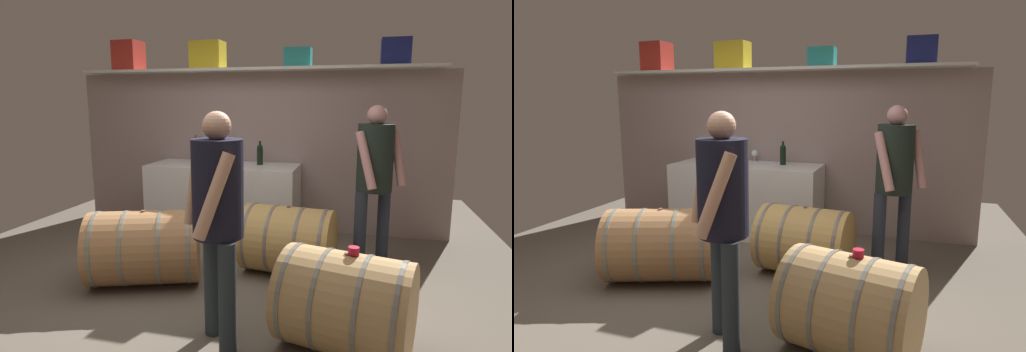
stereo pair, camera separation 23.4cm
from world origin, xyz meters
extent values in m
cube|color=#62594C|center=(0.00, 0.57, -0.01)|extent=(5.80, 7.74, 0.02)
cube|color=gray|center=(0.00, 2.27, 0.96)|extent=(4.60, 0.10, 1.92)
cube|color=silver|center=(0.00, 2.12, 1.94)|extent=(4.23, 0.40, 0.03)
cube|color=red|center=(-1.59, 2.12, 2.13)|extent=(0.32, 0.31, 0.36)
cube|color=gold|center=(-0.54, 2.12, 2.11)|extent=(0.40, 0.27, 0.32)
cube|color=teal|center=(0.54, 2.12, 2.06)|extent=(0.30, 0.24, 0.21)
cube|color=navy|center=(1.59, 2.12, 2.09)|extent=(0.30, 0.26, 0.28)
cube|color=white|center=(-0.28, 1.87, 0.42)|extent=(1.75, 0.67, 0.84)
cylinder|color=brown|center=(-0.73, 2.14, 0.95)|extent=(0.08, 0.08, 0.22)
sphere|color=brown|center=(-0.73, 2.14, 1.07)|extent=(0.07, 0.07, 0.07)
cylinder|color=brown|center=(-0.73, 2.14, 1.12)|extent=(0.03, 0.03, 0.08)
cylinder|color=black|center=(0.14, 1.97, 0.94)|extent=(0.07, 0.07, 0.19)
sphere|color=black|center=(0.14, 1.97, 1.05)|extent=(0.07, 0.07, 0.07)
cylinder|color=black|center=(0.14, 1.97, 1.09)|extent=(0.02, 0.02, 0.06)
cylinder|color=#275126|center=(-0.47, 2.12, 0.94)|extent=(0.07, 0.07, 0.19)
sphere|color=#275126|center=(-0.47, 2.12, 1.05)|extent=(0.07, 0.07, 0.07)
cylinder|color=#275126|center=(-0.47, 2.12, 1.09)|extent=(0.03, 0.03, 0.07)
cylinder|color=white|center=(-0.28, 2.13, 0.84)|extent=(0.07, 0.07, 0.00)
cylinder|color=white|center=(-0.28, 2.13, 0.88)|extent=(0.01, 0.01, 0.07)
sphere|color=white|center=(-0.28, 2.13, 0.94)|extent=(0.08, 0.08, 0.08)
sphere|color=maroon|center=(-0.28, 2.13, 0.93)|extent=(0.05, 0.05, 0.05)
cylinder|color=tan|center=(1.21, -0.21, 0.32)|extent=(0.93, 0.81, 0.64)
cylinder|color=slate|center=(0.89, -0.13, 0.32)|extent=(0.18, 0.64, 0.65)
cylinder|color=slate|center=(1.09, -0.18, 0.32)|extent=(0.18, 0.64, 0.65)
cylinder|color=slate|center=(1.34, -0.24, 0.32)|extent=(0.18, 0.64, 0.65)
cylinder|color=slate|center=(1.54, -0.29, 0.32)|extent=(0.18, 0.64, 0.65)
cylinder|color=brown|center=(1.21, -0.21, 0.65)|extent=(0.04, 0.04, 0.01)
cylinder|color=#A17247|center=(-0.51, 0.40, 0.32)|extent=(1.09, 0.91, 0.64)
cylinder|color=slate|center=(-0.88, 0.27, 0.32)|extent=(0.24, 0.62, 0.65)
cylinder|color=slate|center=(-0.65, 0.35, 0.32)|extent=(0.24, 0.62, 0.65)
cylinder|color=slate|center=(-0.37, 0.45, 0.32)|extent=(0.24, 0.62, 0.65)
cylinder|color=slate|center=(-0.14, 0.53, 0.32)|extent=(0.24, 0.62, 0.65)
cylinder|color=brown|center=(-0.51, 0.40, 0.65)|extent=(0.04, 0.04, 0.01)
cylinder|color=tan|center=(0.66, 0.91, 0.32)|extent=(0.87, 0.71, 0.62)
cylinder|color=slate|center=(0.32, 0.95, 0.32)|extent=(0.10, 0.63, 0.63)
cylinder|color=slate|center=(0.53, 0.93, 0.32)|extent=(0.10, 0.63, 0.63)
cylinder|color=slate|center=(0.79, 0.90, 0.32)|extent=(0.10, 0.63, 0.63)
cylinder|color=slate|center=(1.00, 0.87, 0.32)|extent=(0.10, 0.63, 0.63)
cylinder|color=brown|center=(0.66, 0.91, 0.63)|extent=(0.04, 0.04, 0.01)
cylinder|color=red|center=(1.25, -0.21, 0.67)|extent=(0.07, 0.07, 0.05)
cylinder|color=#282E3D|center=(1.30, 1.15, 0.37)|extent=(0.11, 0.11, 0.75)
cylinder|color=#282E3D|center=(1.51, 1.32, 0.37)|extent=(0.11, 0.11, 0.75)
cylinder|color=black|center=(1.40, 1.23, 1.06)|extent=(0.33, 0.33, 0.62)
sphere|color=#CD908D|center=(1.40, 1.23, 1.45)|extent=(0.18, 0.18, 0.18)
cylinder|color=#CD908D|center=(1.32, 1.04, 1.06)|extent=(0.23, 0.26, 0.51)
cylinder|color=#CD908D|center=(1.61, 1.28, 1.06)|extent=(0.20, 0.21, 0.52)
cylinder|color=#273137|center=(0.34, -0.23, 0.37)|extent=(0.11, 0.11, 0.74)
cylinder|color=#273137|center=(0.51, -0.44, 0.37)|extent=(0.11, 0.11, 0.74)
cylinder|color=black|center=(0.42, -0.33, 1.04)|extent=(0.32, 0.32, 0.61)
sphere|color=tan|center=(0.42, -0.33, 1.42)|extent=(0.18, 0.18, 0.18)
cylinder|color=tan|center=(0.24, -0.25, 1.04)|extent=(0.17, 0.16, 0.52)
cylinder|color=tan|center=(0.47, -0.53, 1.04)|extent=(0.25, 0.23, 0.50)
camera|label=1|loc=(1.26, -2.68, 1.56)|focal=28.95mm
camera|label=2|loc=(1.48, -2.61, 1.56)|focal=28.95mm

